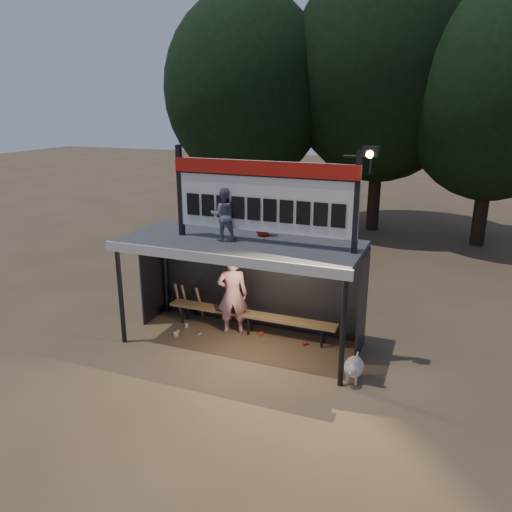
{
  "coord_description": "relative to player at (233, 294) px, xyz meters",
  "views": [
    {
      "loc": [
        3.95,
        -9.07,
        5.04
      ],
      "look_at": [
        0.2,
        0.4,
        1.9
      ],
      "focal_mm": 35.0,
      "sensor_mm": 36.0,
      "label": 1
    }
  ],
  "objects": [
    {
      "name": "bats",
      "position": [
        -1.36,
        0.41,
        -0.5
      ],
      "size": [
        0.67,
        0.35,
        0.84
      ],
      "color": "#9F794A",
      "rests_on": "ground"
    },
    {
      "name": "scoreboard_assembly",
      "position": [
        0.93,
        -0.42,
        2.39
      ],
      "size": [
        4.1,
        0.27,
        1.99
      ],
      "color": "black",
      "rests_on": "dugout_shelter"
    },
    {
      "name": "ground",
      "position": [
        0.37,
        -0.41,
        -0.93
      ],
      "size": [
        80.0,
        80.0,
        0.0
      ],
      "primitive_type": "plane",
      "color": "brown",
      "rests_on": "ground"
    },
    {
      "name": "tree_right",
      "position": [
        5.37,
        10.09,
        4.26
      ],
      "size": [
        6.08,
        6.08,
        8.72
      ],
      "color": "black",
      "rests_on": "ground"
    },
    {
      "name": "tree_mid",
      "position": [
        1.37,
        11.09,
        5.23
      ],
      "size": [
        7.22,
        7.22,
        10.36
      ],
      "color": "black",
      "rests_on": "ground"
    },
    {
      "name": "player",
      "position": [
        0.0,
        0.0,
        0.0
      ],
      "size": [
        0.8,
        0.66,
        1.86
      ],
      "primitive_type": "imported",
      "rotation": [
        0.0,
        0.0,
        3.51
      ],
      "color": "white",
      "rests_on": "ground"
    },
    {
      "name": "litter",
      "position": [
        -0.26,
        -0.19,
        -0.89
      ],
      "size": [
        2.98,
        1.08,
        0.08
      ],
      "color": "red",
      "rests_on": "ground"
    },
    {
      "name": "tree_left",
      "position": [
        -3.63,
        9.59,
        4.58
      ],
      "size": [
        6.46,
        6.46,
        9.27
      ],
      "color": "black",
      "rests_on": "ground"
    },
    {
      "name": "child_a",
      "position": [
        0.05,
        -0.49,
        1.93
      ],
      "size": [
        0.66,
        0.61,
        1.09
      ],
      "primitive_type": "imported",
      "rotation": [
        0.0,
        0.0,
        3.63
      ],
      "color": "slate",
      "rests_on": "dugout_shelter"
    },
    {
      "name": "child_b",
      "position": [
        0.66,
        0.16,
        1.8
      ],
      "size": [
        0.48,
        0.47,
        0.83
      ],
      "primitive_type": "imported",
      "rotation": [
        0.0,
        0.0,
        2.41
      ],
      "color": "#A72319",
      "rests_on": "dugout_shelter"
    },
    {
      "name": "dog",
      "position": [
        2.96,
        -1.05,
        -0.65
      ],
      "size": [
        0.36,
        0.81,
        0.49
      ],
      "color": "white",
      "rests_on": "ground"
    },
    {
      "name": "dugout_shelter",
      "position": [
        0.37,
        -0.16,
        0.91
      ],
      "size": [
        5.1,
        2.08,
        2.32
      ],
      "color": "#39393C",
      "rests_on": "ground"
    },
    {
      "name": "bench",
      "position": [
        0.37,
        0.14,
        -0.5
      ],
      "size": [
        4.0,
        0.35,
        0.48
      ],
      "color": "olive",
      "rests_on": "ground"
    }
  ]
}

